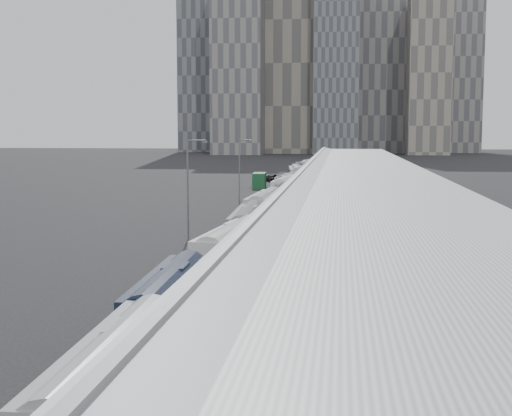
% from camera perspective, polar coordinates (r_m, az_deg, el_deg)
% --- Properties ---
extents(sidewalk, '(10.00, 170.00, 0.12)m').
position_cam_1_polar(sidewalk, '(71.76, 5.49, -2.32)').
color(sidewalk, gray).
rests_on(sidewalk, ground).
extents(lane_line, '(0.12, 160.00, 0.02)m').
position_cam_1_polar(lane_line, '(72.76, -2.81, -2.22)').
color(lane_line, gold).
rests_on(lane_line, ground).
extents(depot, '(12.45, 160.40, 7.20)m').
position_cam_1_polar(depot, '(71.36, 8.73, 0.38)').
color(depot, gray).
rests_on(depot, ground).
extents(skyline, '(145.00, 64.00, 120.00)m').
position_cam_1_polar(skyline, '(342.74, 4.63, 12.95)').
color(skyline, slate).
rests_on(skyline, ground).
extents(bus_0, '(2.83, 12.43, 3.61)m').
position_cam_1_polar(bus_0, '(26.25, -11.34, -14.35)').
color(bus_0, '#92949B').
rests_on(bus_0, ground).
extents(bus_1, '(2.81, 12.06, 3.51)m').
position_cam_1_polar(bus_1, '(37.72, -6.92, -7.96)').
color(bus_1, '#151D31').
rests_on(bus_1, ground).
extents(bus_2, '(3.94, 13.30, 3.83)m').
position_cam_1_polar(bus_2, '(52.41, -1.88, -3.75)').
color(bus_2, silver).
rests_on(bus_2, ground).
extents(bus_3, '(3.03, 12.82, 3.72)m').
position_cam_1_polar(bus_3, '(64.80, -0.63, -1.86)').
color(bus_3, slate).
rests_on(bus_3, ground).
extents(bus_4, '(3.35, 13.29, 3.85)m').
position_cam_1_polar(bus_4, '(80.40, 0.75, -0.24)').
color(bus_4, '#B2B5BD').
rests_on(bus_4, ground).
extents(bus_5, '(2.85, 12.21, 3.55)m').
position_cam_1_polar(bus_5, '(93.12, 1.89, 0.56)').
color(bus_5, '#171D34').
rests_on(bus_5, ground).
extents(bus_6, '(3.53, 12.76, 3.68)m').
position_cam_1_polar(bus_6, '(108.07, 2.41, 1.38)').
color(bus_6, silver).
rests_on(bus_6, ground).
extents(bus_7, '(3.58, 12.20, 3.51)m').
position_cam_1_polar(bus_7, '(118.77, 2.58, 1.78)').
color(bus_7, gray).
rests_on(bus_7, ground).
extents(bus_8, '(4.08, 13.99, 4.03)m').
position_cam_1_polar(bus_8, '(134.65, 3.28, 2.40)').
color(bus_8, '#A3A6AD').
rests_on(bus_8, ground).
extents(bus_9, '(3.33, 13.05, 3.78)m').
position_cam_1_polar(bus_9, '(150.13, 3.38, 2.75)').
color(bus_9, '#161C31').
rests_on(bus_9, ground).
extents(bus_10, '(3.73, 13.68, 3.95)m').
position_cam_1_polar(bus_10, '(161.28, 4.00, 3.01)').
color(bus_10, '#BABABC').
rests_on(bus_10, ground).
extents(tree_0, '(2.55, 2.55, 4.68)m').
position_cam_1_polar(tree_0, '(25.03, -5.19, -10.76)').
color(tree_0, black).
rests_on(tree_0, ground).
extents(tree_1, '(2.19, 2.19, 4.51)m').
position_cam_1_polar(tree_1, '(46.38, 0.72, -2.82)').
color(tree_1, black).
rests_on(tree_1, ground).
extents(tree_2, '(1.86, 1.86, 4.77)m').
position_cam_1_polar(tree_2, '(74.00, 3.15, 0.88)').
color(tree_2, black).
rests_on(tree_2, ground).
extents(tree_3, '(2.12, 2.12, 4.32)m').
position_cam_1_polar(tree_3, '(92.58, 3.80, 1.60)').
color(tree_3, black).
rests_on(tree_3, ground).
extents(tree_4, '(1.42, 1.42, 4.05)m').
position_cam_1_polar(tree_4, '(117.07, 4.61, 2.59)').
color(tree_4, black).
rests_on(tree_4, ground).
extents(tree_5, '(1.16, 1.16, 3.55)m').
position_cam_1_polar(tree_5, '(145.95, 5.10, 3.14)').
color(tree_5, black).
rests_on(tree_5, ground).
extents(street_lamp_near, '(2.04, 0.22, 9.83)m').
position_cam_1_polar(street_lamp_near, '(69.63, -5.35, 2.02)').
color(street_lamp_near, '#59595E').
rests_on(street_lamp_near, ground).
extents(street_lamp_far, '(2.04, 0.22, 9.36)m').
position_cam_1_polar(street_lamp_far, '(109.44, -1.25, 3.45)').
color(street_lamp_far, '#59595E').
rests_on(street_lamp_far, ground).
extents(shipping_container, '(2.54, 5.71, 2.87)m').
position_cam_1_polar(shipping_container, '(131.99, 0.27, 2.21)').
color(shipping_container, '#144323').
rests_on(shipping_container, ground).
extents(suv, '(4.77, 6.29, 1.59)m').
position_cam_1_polar(suv, '(147.70, 1.51, 2.39)').
color(suv, black).
rests_on(suv, ground).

